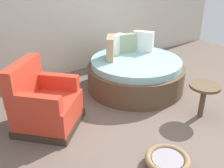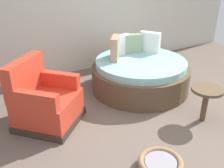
{
  "view_description": "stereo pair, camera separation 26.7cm",
  "coord_description": "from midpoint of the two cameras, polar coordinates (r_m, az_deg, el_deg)",
  "views": [
    {
      "loc": [
        -2.37,
        -2.13,
        2.12
      ],
      "look_at": [
        -0.51,
        0.53,
        0.55
      ],
      "focal_mm": 41.0,
      "sensor_mm": 36.0,
      "label": 1
    },
    {
      "loc": [
        -2.14,
        -2.27,
        2.12
      ],
      "look_at": [
        -0.51,
        0.53,
        0.55
      ],
      "focal_mm": 41.0,
      "sensor_mm": 36.0,
      "label": 2
    }
  ],
  "objects": [
    {
      "name": "red_armchair",
      "position": [
        3.68,
        -16.92,
        -4.56
      ],
      "size": [
        1.13,
        1.13,
        0.94
      ],
      "color": "#38281E",
      "rests_on": "ground_plane"
    },
    {
      "name": "ground_plane",
      "position": [
        3.8,
        9.05,
        -8.61
      ],
      "size": [
        8.0,
        8.0,
        0.02
      ],
      "primitive_type": "cube",
      "color": "#66564C"
    },
    {
      "name": "pet_basket",
      "position": [
        3.06,
        9.69,
        -16.64
      ],
      "size": [
        0.51,
        0.51,
        0.13
      ],
      "color": "#8E704C",
      "rests_on": "ground_plane"
    },
    {
      "name": "round_daybed",
      "position": [
        4.63,
        3.51,
        2.48
      ],
      "size": [
        1.73,
        1.73,
        0.95
      ],
      "color": "brown",
      "rests_on": "ground_plane"
    },
    {
      "name": "back_wall",
      "position": [
        5.28,
        -9.71,
        17.81
      ],
      "size": [
        8.0,
        0.12,
        2.83
      ],
      "primitive_type": "cube",
      "color": "beige",
      "rests_on": "ground_plane"
    },
    {
      "name": "side_table",
      "position": [
        3.87,
        18.04,
        -1.49
      ],
      "size": [
        0.44,
        0.44,
        0.52
      ],
      "color": "brown",
      "rests_on": "ground_plane"
    }
  ]
}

